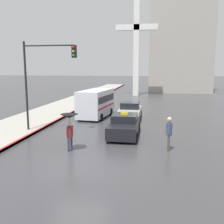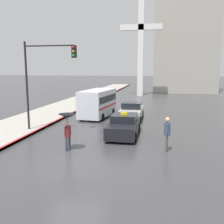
{
  "view_description": "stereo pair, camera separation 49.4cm",
  "coord_description": "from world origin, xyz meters",
  "px_view_note": "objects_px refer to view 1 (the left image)",
  "views": [
    {
      "loc": [
        3.19,
        -10.91,
        4.36
      ],
      "look_at": [
        0.42,
        6.73,
        1.4
      ],
      "focal_mm": 42.0,
      "sensor_mm": 36.0,
      "label": 1
    },
    {
      "loc": [
        3.68,
        -10.83,
        4.36
      ],
      "look_at": [
        0.42,
        6.73,
        1.4
      ],
      "focal_mm": 42.0,
      "sensor_mm": 36.0,
      "label": 2
    }
  ],
  "objects_px": {
    "ambulance_van": "(96,102)",
    "pedestrian_man": "(169,130)",
    "sedan_red": "(130,112)",
    "taxi": "(124,126)",
    "monument_cross": "(136,42)",
    "pedestrian_with_umbrella": "(70,122)",
    "traffic_light": "(45,70)"
  },
  "relations": [
    {
      "from": "sedan_red",
      "to": "pedestrian_with_umbrella",
      "type": "bearing_deg",
      "value": 75.82
    },
    {
      "from": "taxi",
      "to": "monument_cross",
      "type": "xyz_separation_m",
      "value": [
        -1.02,
        26.39,
        7.86
      ]
    },
    {
      "from": "monument_cross",
      "to": "taxi",
      "type": "bearing_deg",
      "value": -87.8
    },
    {
      "from": "sedan_red",
      "to": "pedestrian_man",
      "type": "bearing_deg",
      "value": 108.39
    },
    {
      "from": "ambulance_van",
      "to": "monument_cross",
      "type": "xyz_separation_m",
      "value": [
        2.26,
        20.08,
        7.15
      ]
    },
    {
      "from": "sedan_red",
      "to": "pedestrian_man",
      "type": "distance_m",
      "value": 8.99
    },
    {
      "from": "pedestrian_with_umbrella",
      "to": "monument_cross",
      "type": "bearing_deg",
      "value": 24.36
    },
    {
      "from": "pedestrian_man",
      "to": "monument_cross",
      "type": "height_order",
      "value": "monument_cross"
    },
    {
      "from": "sedan_red",
      "to": "pedestrian_man",
      "type": "height_order",
      "value": "pedestrian_man"
    },
    {
      "from": "traffic_light",
      "to": "monument_cross",
      "type": "height_order",
      "value": "monument_cross"
    },
    {
      "from": "taxi",
      "to": "monument_cross",
      "type": "height_order",
      "value": "monument_cross"
    },
    {
      "from": "pedestrian_with_umbrella",
      "to": "ambulance_van",
      "type": "bearing_deg",
      "value": 31.58
    },
    {
      "from": "ambulance_van",
      "to": "pedestrian_man",
      "type": "distance_m",
      "value": 10.9
    },
    {
      "from": "sedan_red",
      "to": "pedestrian_with_umbrella",
      "type": "relative_size",
      "value": 2.07
    },
    {
      "from": "pedestrian_man",
      "to": "pedestrian_with_umbrella",
      "type": "bearing_deg",
      "value": -78.82
    },
    {
      "from": "pedestrian_with_umbrella",
      "to": "pedestrian_man",
      "type": "distance_m",
      "value": 5.3
    },
    {
      "from": "traffic_light",
      "to": "pedestrian_with_umbrella",
      "type": "bearing_deg",
      "value": -52.41
    },
    {
      "from": "sedan_red",
      "to": "traffic_light",
      "type": "xyz_separation_m",
      "value": [
        -5.24,
        -5.67,
        3.58
      ]
    },
    {
      "from": "sedan_red",
      "to": "traffic_light",
      "type": "distance_m",
      "value": 8.51
    },
    {
      "from": "pedestrian_with_umbrella",
      "to": "traffic_light",
      "type": "height_order",
      "value": "traffic_light"
    },
    {
      "from": "sedan_red",
      "to": "monument_cross",
      "type": "distance_m",
      "value": 22.12
    },
    {
      "from": "sedan_red",
      "to": "pedestrian_man",
      "type": "xyz_separation_m",
      "value": [
        2.83,
        -8.52,
        0.43
      ]
    },
    {
      "from": "monument_cross",
      "to": "sedan_red",
      "type": "bearing_deg",
      "value": -87.57
    },
    {
      "from": "monument_cross",
      "to": "pedestrian_with_umbrella",
      "type": "bearing_deg",
      "value": -92.85
    },
    {
      "from": "pedestrian_with_umbrella",
      "to": "monument_cross",
      "type": "xyz_separation_m",
      "value": [
        1.5,
        30.06,
        6.95
      ]
    },
    {
      "from": "ambulance_van",
      "to": "pedestrian_with_umbrella",
      "type": "bearing_deg",
      "value": 100.71
    },
    {
      "from": "traffic_light",
      "to": "monument_cross",
      "type": "bearing_deg",
      "value": 80.59
    },
    {
      "from": "pedestrian_man",
      "to": "monument_cross",
      "type": "distance_m",
      "value": 30.34
    },
    {
      "from": "taxi",
      "to": "pedestrian_man",
      "type": "relative_size",
      "value": 2.29
    },
    {
      "from": "pedestrian_with_umbrella",
      "to": "pedestrian_man",
      "type": "xyz_separation_m",
      "value": [
        5.21,
        0.88,
        -0.45
      ]
    },
    {
      "from": "sedan_red",
      "to": "ambulance_van",
      "type": "distance_m",
      "value": 3.27
    },
    {
      "from": "ambulance_van",
      "to": "traffic_light",
      "type": "bearing_deg",
      "value": 77.77
    }
  ]
}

